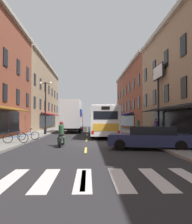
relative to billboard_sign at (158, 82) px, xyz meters
The scene contains 16 objects.
ground_plane 10.39m from the billboard_sign, 143.31° to the right, with size 34.80×80.00×0.10m, color #28282B.
lane_centre_dashes 10.49m from the billboard_sign, 142.03° to the right, with size 0.14×73.90×0.01m.
crosswalk_near 17.67m from the billboard_sign, 114.81° to the right, with size 7.10×2.80×0.01m.
sidewalk_left 14.99m from the billboard_sign, 157.92° to the right, with size 3.00×80.00×0.14m, color gray.
sidewalk_right 7.63m from the billboard_sign, 102.35° to the right, with size 3.00×80.00×0.14m, color gray.
billboard_sign is the anchor object (origin of this frame).
transit_bus 7.28m from the billboard_sign, 150.23° to the left, with size 2.76×12.29×3.10m.
box_truck 13.08m from the billboard_sign, 135.71° to the left, with size 2.71×7.76×4.27m.
sedan_near 10.38m from the billboard_sign, 110.38° to the right, with size 5.04×2.96×1.38m.
sedan_mid 21.35m from the billboard_sign, 116.12° to the left, with size 2.00×4.73×1.25m.
motorcycle_rider 12.12m from the billboard_sign, 141.23° to the right, with size 0.62×2.07×1.66m.
bicycle_near 13.25m from the billboard_sign, 162.36° to the right, with size 1.70×0.48×0.91m.
bicycle_mid 14.29m from the billboard_sign, 153.35° to the right, with size 1.68×0.56×0.91m.
pedestrian_near 4.57m from the billboard_sign, 118.38° to the right, with size 0.50×0.50×1.78m.
pedestrian_mid 6.00m from the billboard_sign, 106.58° to the left, with size 0.36×0.36×1.76m.
street_lamp_twin 12.42m from the billboard_sign, 163.12° to the left, with size 1.42×0.32×5.89m.
Camera 1 is at (0.15, -16.89, 1.79)m, focal length 36.54 mm.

